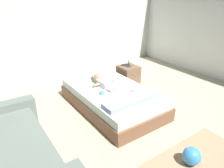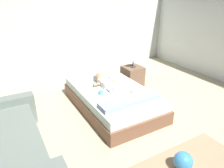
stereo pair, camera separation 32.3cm
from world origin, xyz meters
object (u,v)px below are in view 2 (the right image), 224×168
Objects in this scene: bed at (112,98)px; pillow at (103,74)px; lamp at (133,58)px; toy_ball at (183,161)px; nightstand at (132,76)px; toothbrush at (109,80)px; toy_block at (101,93)px; baby at (103,81)px; baby_bottle at (132,91)px.

pillow reaches higher than bed.
toy_ball is (-0.94, -2.47, -0.56)m from lamp.
pillow is 0.86m from nightstand.
pillow is at bearing 98.88° from toothbrush.
toy_block is at bearing -148.25° from lamp.
toy_ball is at bearing -80.56° from toy_block.
lamp is (0.94, 0.66, 0.49)m from bed.
lamp is 1.23× the size of toy_ball.
baby is 0.65m from baby_bottle.
bed is 4.39× the size of nightstand.
pillow is 1.38× the size of lamp.
baby is 0.43m from toy_block.
baby_bottle is (0.53, -0.22, -0.01)m from toy_block.
toy_ball is 2.16× the size of baby_bottle.
pillow is 0.21m from toothbrush.
lamp reaches higher than toy_block.
baby_bottle is (0.30, -0.58, -0.04)m from baby.
bed is 28.41× the size of toy_block.
toothbrush is 1.72× the size of toy_block.
pillow reaches higher than nightstand.
baby_bottle is at bearing -81.38° from pillow.
nightstand is at bearing 22.19° from baby.
toothbrush is at bearing -81.12° from pillow.
nightstand is at bearing 69.14° from toy_ball.
baby_bottle reaches higher than bed.
toy_block is (-1.22, -0.76, -0.26)m from lamp.
bed is at bearing -101.32° from pillow.
toothbrush is at bearing -160.08° from nightstand.
bed is 3.03× the size of baby.
lamp reaches higher than pillow.
baby is at bearing 117.19° from baby_bottle.
toy_ball is at bearing -93.84° from toothbrush.
toy_ball is (-0.15, -2.18, -0.27)m from toothbrush.
bed is 0.38m from toy_block.
toothbrush is at bearing 86.16° from toy_ball.
toy_ball is 1.76m from toy_block.
toy_ball is at bearing -88.74° from baby.
lamp is at bearing 31.75° from toy_block.
baby is (-0.16, -0.31, -0.01)m from pillow.
toy_ball is at bearing -110.86° from nightstand.
nightstand is (0.99, 0.40, -0.23)m from baby.
toy_ball is (-0.12, -2.37, -0.34)m from pillow.
lamp reaches higher than toy_ball.
baby is at bearing -149.21° from toothbrush.
pillow is 5.62× the size of toy_block.
baby_bottle is at bearing -62.81° from baby.
bed is 5.06× the size of pillow.
toy_block reaches higher than toothbrush.
baby_bottle is at bearing -125.20° from lamp.
bed is 8.55× the size of toy_ball.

